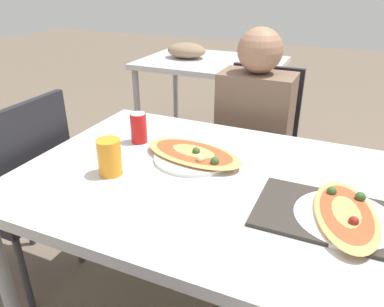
# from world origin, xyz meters

# --- Properties ---
(dining_table) EXTENTS (1.21, 0.94, 0.74)m
(dining_table) POSITION_xyz_m (0.00, 0.00, 0.67)
(dining_table) COLOR silver
(dining_table) RESTS_ON ground_plane
(chair_far_seated) EXTENTS (0.40, 0.40, 0.93)m
(chair_far_seated) POSITION_xyz_m (0.02, 0.81, 0.51)
(chair_far_seated) COLOR black
(chair_far_seated) RESTS_ON ground_plane
(chair_side_left) EXTENTS (0.40, 0.40, 0.93)m
(chair_side_left) POSITION_xyz_m (-0.79, -0.06, 0.51)
(chair_side_left) COLOR black
(chair_side_left) RESTS_ON ground_plane
(person_seated) EXTENTS (0.36, 0.24, 1.15)m
(person_seated) POSITION_xyz_m (0.02, 0.69, 0.68)
(person_seated) COLOR #2D2D38
(person_seated) RESTS_ON ground_plane
(pizza_main) EXTENTS (0.43, 0.30, 0.05)m
(pizza_main) POSITION_xyz_m (-0.05, 0.10, 0.76)
(pizza_main) COLOR white
(pizza_main) RESTS_ON dining_table
(soda_can) EXTENTS (0.07, 0.07, 0.12)m
(soda_can) POSITION_xyz_m (-0.32, 0.16, 0.80)
(soda_can) COLOR red
(soda_can) RESTS_ON dining_table
(drink_glass) EXTENTS (0.08, 0.08, 0.13)m
(drink_glass) POSITION_xyz_m (-0.27, -0.12, 0.80)
(drink_glass) COLOR orange
(drink_glass) RESTS_ON dining_table
(serving_tray) EXTENTS (0.42, 0.28, 0.01)m
(serving_tray) POSITION_xyz_m (0.46, -0.08, 0.74)
(serving_tray) COLOR #332D28
(serving_tray) RESTS_ON dining_table
(pizza_second) EXTENTS (0.28, 0.39, 0.05)m
(pizza_second) POSITION_xyz_m (0.49, -0.08, 0.75)
(pizza_second) COLOR white
(pizza_second) RESTS_ON dining_table
(background_table) EXTENTS (1.10, 0.80, 0.86)m
(background_table) POSITION_xyz_m (-0.66, 1.75, 0.68)
(background_table) COLOR silver
(background_table) RESTS_ON ground_plane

